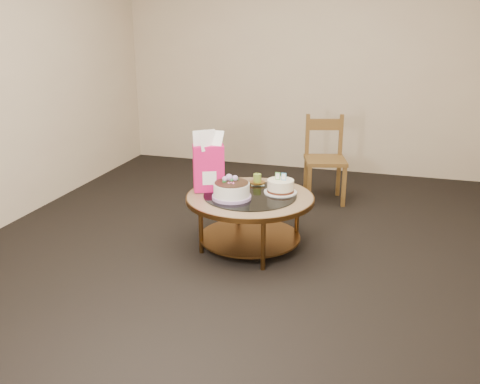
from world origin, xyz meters
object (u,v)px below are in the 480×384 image
(coffee_table, at_px, (250,204))
(dining_chair, at_px, (325,159))
(decorated_cake, at_px, (232,191))
(cream_cake, at_px, (281,187))
(gift_bag, at_px, (208,162))

(coffee_table, xyz_separation_m, dining_chair, (0.40, 1.37, 0.06))
(decorated_cake, distance_m, cream_cake, 0.41)
(coffee_table, bearing_deg, dining_chair, 73.93)
(decorated_cake, xyz_separation_m, cream_cake, (0.33, 0.24, -0.01))
(coffee_table, height_order, cream_cake, cream_cake)
(dining_chair, bearing_deg, decorated_cake, -124.79)
(coffee_table, xyz_separation_m, gift_bag, (-0.35, 0.02, 0.32))
(coffee_table, relative_size, decorated_cake, 3.33)
(cream_cake, relative_size, gift_bag, 0.54)
(coffee_table, distance_m, decorated_cake, 0.22)
(decorated_cake, relative_size, dining_chair, 0.36)
(coffee_table, xyz_separation_m, cream_cake, (0.22, 0.12, 0.13))
(gift_bag, xyz_separation_m, dining_chair, (0.75, 1.35, -0.26))
(dining_chair, bearing_deg, coffee_table, -121.91)
(coffee_table, distance_m, gift_bag, 0.48)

